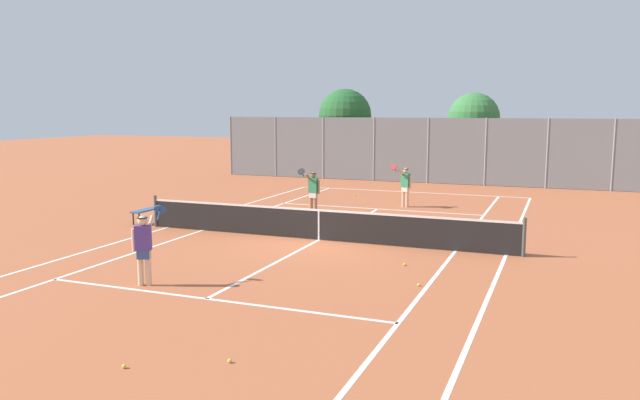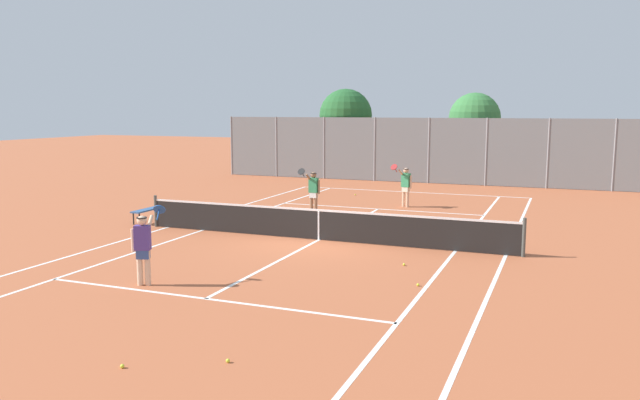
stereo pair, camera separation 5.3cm
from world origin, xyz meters
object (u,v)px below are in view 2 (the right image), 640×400
object	(u,v)px
loose_tennis_ball_2	(228,361)
courtside_bench	(148,210)
player_far_left	(313,190)
tree_behind_right	(476,120)
tennis_net	(319,224)
loose_tennis_ball_3	(404,265)
loose_tennis_ball_0	(122,366)
player_far_right	(406,184)
loose_tennis_ball_4	(418,285)
tree_behind_left	(346,117)
loose_tennis_ball_1	(355,195)
player_near_side	(143,245)

from	to	relation	value
loose_tennis_ball_2	courtside_bench	bearing A→B (deg)	132.22
player_far_left	tree_behind_right	world-z (taller)	tree_behind_right
tennis_net	player_far_left	xyz separation A→B (m)	(-1.97, 4.37, 0.42)
loose_tennis_ball_3	player_far_left	bearing A→B (deg)	128.48
loose_tennis_ball_3	loose_tennis_ball_2	bearing A→B (deg)	-98.69
loose_tennis_ball_0	tree_behind_right	xyz separation A→B (m)	(1.44, 27.68, 3.35)
tennis_net	player_far_right	size ratio (longest dim) A/B	6.76
loose_tennis_ball_4	tree_behind_left	size ratio (longest dim) A/B	0.01
player_far_right	loose_tennis_ball_1	xyz separation A→B (m)	(-2.99, 2.52, -0.89)
player_near_side	player_far_right	bearing A→B (deg)	78.46
loose_tennis_ball_3	loose_tennis_ball_0	bearing A→B (deg)	-107.63
loose_tennis_ball_0	loose_tennis_ball_1	world-z (taller)	same
player_far_right	loose_tennis_ball_3	xyz separation A→B (m)	(2.32, -9.44, -0.89)
tree_behind_right	loose_tennis_ball_1	bearing A→B (deg)	-118.34
loose_tennis_ball_0	loose_tennis_ball_3	world-z (taller)	same
tree_behind_left	tree_behind_right	distance (m)	7.38
loose_tennis_ball_1	player_far_left	bearing A→B (deg)	-88.43
tennis_net	player_far_left	world-z (taller)	player_far_left
tree_behind_right	tennis_net	bearing A→B (deg)	-96.91
loose_tennis_ball_3	tree_behind_right	world-z (taller)	tree_behind_right
player_far_left	courtside_bench	distance (m)	6.10
player_near_side	tree_behind_left	world-z (taller)	tree_behind_left
tennis_net	courtside_bench	world-z (taller)	tennis_net
loose_tennis_ball_0	player_far_right	bearing A→B (deg)	89.47
loose_tennis_ball_0	loose_tennis_ball_2	xyz separation A→B (m)	(1.41, 0.78, 0.00)
loose_tennis_ball_4	player_near_side	bearing A→B (deg)	-159.17
tennis_net	player_far_right	distance (m)	7.38
tennis_net	courtside_bench	size ratio (longest dim) A/B	8.00
loose_tennis_ball_1	loose_tennis_ball_3	xyz separation A→B (m)	(5.31, -11.96, 0.00)
tree_behind_right	loose_tennis_ball_0	bearing A→B (deg)	-92.97
loose_tennis_ball_1	loose_tennis_ball_2	xyz separation A→B (m)	(4.24, -18.98, 0.00)
player_far_right	loose_tennis_ball_1	world-z (taller)	player_far_right
player_near_side	loose_tennis_ball_2	xyz separation A→B (m)	(3.97, -3.13, -0.89)
player_near_side	courtside_bench	xyz separation A→B (m)	(-4.92, 6.66, -0.52)
loose_tennis_ball_0	courtside_bench	xyz separation A→B (m)	(-7.48, 10.58, 0.38)
tree_behind_left	tennis_net	bearing A→B (deg)	-73.32
loose_tennis_ball_4	tree_behind_right	bearing A→B (deg)	94.75
player_far_right	tree_behind_left	bearing A→B (deg)	121.07
player_near_side	player_far_left	xyz separation A→B (m)	(-0.12, 10.39, 0.00)
player_far_right	loose_tennis_ball_1	size ratio (longest dim) A/B	26.88
player_near_side	loose_tennis_ball_4	xyz separation A→B (m)	(5.79, 2.20, -0.89)
tennis_net	tree_behind_left	world-z (taller)	tree_behind_left
loose_tennis_ball_0	loose_tennis_ball_2	distance (m)	1.61
loose_tennis_ball_2	loose_tennis_ball_1	bearing A→B (deg)	102.58
player_far_left	tree_behind_right	distance (m)	14.21
tree_behind_left	loose_tennis_ball_3	bearing A→B (deg)	-66.71
player_far_left	loose_tennis_ball_4	size ratio (longest dim) A/B	26.88
courtside_bench	loose_tennis_ball_3	bearing A→B (deg)	-15.53
loose_tennis_ball_0	loose_tennis_ball_1	distance (m)	19.97
tree_behind_left	player_far_left	bearing A→B (deg)	-76.00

